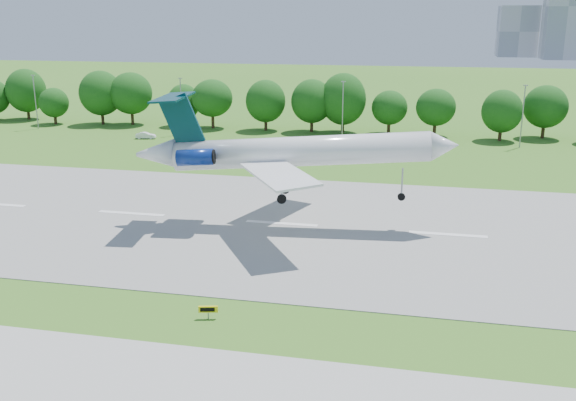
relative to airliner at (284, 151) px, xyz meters
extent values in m
plane|color=#346C1C|center=(19.58, -24.77, -9.28)|extent=(600.00, 600.00, 0.00)
cube|color=gray|center=(19.58, 0.23, -9.24)|extent=(400.00, 45.00, 0.08)
cylinder|color=#382314|center=(-80.42, 67.23, -7.48)|extent=(0.70, 0.70, 3.60)
sphere|color=#104010|center=(-80.42, 67.23, -3.08)|extent=(8.40, 8.40, 8.40)
cylinder|color=#382314|center=(-40.42, 67.23, -7.48)|extent=(0.70, 0.70, 3.60)
sphere|color=#104010|center=(-40.42, 67.23, -3.08)|extent=(8.40, 8.40, 8.40)
cylinder|color=#382314|center=(-0.42, 67.23, -7.48)|extent=(0.70, 0.70, 3.60)
sphere|color=#104010|center=(-0.42, 67.23, -3.08)|extent=(8.40, 8.40, 8.40)
cylinder|color=#382314|center=(39.58, 67.23, -7.48)|extent=(0.70, 0.70, 3.60)
sphere|color=#104010|center=(39.58, 67.23, -3.08)|extent=(8.40, 8.40, 8.40)
cylinder|color=gray|center=(-70.42, 57.23, -3.28)|extent=(0.24, 0.24, 12.00)
cube|color=gray|center=(-70.42, 57.23, 2.82)|extent=(0.90, 0.25, 0.18)
cylinder|color=gray|center=(-35.42, 57.23, -3.28)|extent=(0.24, 0.24, 12.00)
cube|color=gray|center=(-35.42, 57.23, 2.82)|extent=(0.90, 0.25, 0.18)
cylinder|color=gray|center=(-0.42, 57.23, -3.28)|extent=(0.24, 0.24, 12.00)
cube|color=gray|center=(-0.42, 57.23, 2.82)|extent=(0.90, 0.25, 0.18)
cylinder|color=gray|center=(34.58, 57.23, -3.28)|extent=(0.24, 0.24, 12.00)
cube|color=gray|center=(34.58, 57.23, 2.82)|extent=(0.90, 0.25, 0.18)
cube|color=#B2B2B7|center=(94.58, 355.23, 21.72)|extent=(22.00, 22.00, 62.00)
cube|color=#B2B2B7|center=(71.58, 380.23, 6.72)|extent=(24.00, 24.00, 32.00)
cylinder|color=white|center=(1.90, 0.23, -0.04)|extent=(30.68, 7.16, 5.32)
cone|color=white|center=(18.56, 2.24, 0.96)|extent=(3.84, 3.92, 3.72)
cone|color=white|center=(-15.56, -1.88, -0.67)|extent=(5.44, 4.12, 3.82)
cube|color=white|center=(0.94, -7.01, -1.15)|extent=(11.24, 13.83, 0.55)
cube|color=white|center=(-0.75, 7.03, -1.15)|extent=(8.89, 14.06, 0.55)
cube|color=#053139|center=(-12.15, -1.47, 3.32)|extent=(5.43, 1.15, 6.90)
cube|color=#053139|center=(-13.15, -1.59, 6.19)|extent=(4.37, 9.92, 0.41)
cylinder|color=navy|center=(-9.82, -3.83, -0.45)|extent=(4.55, 2.43, 2.17)
cylinder|color=navy|center=(-10.45, 1.38, -0.45)|extent=(4.55, 2.43, 2.17)
cylinder|color=gray|center=(13.94, 1.68, -3.57)|extent=(0.20, 0.20, 3.54)
cylinder|color=black|center=(13.94, 1.68, -5.34)|extent=(0.94, 0.41, 0.91)
cylinder|color=gray|center=(0.16, -2.22, -3.57)|extent=(0.24, 0.24, 3.54)
cylinder|color=black|center=(0.16, -2.22, -5.34)|extent=(1.16, 0.58, 1.11)
cylinder|color=gray|center=(-0.37, 2.19, -3.57)|extent=(0.24, 0.24, 3.54)
cylinder|color=black|center=(-0.37, 2.19, -5.34)|extent=(1.16, 0.58, 1.11)
cube|color=gray|center=(-0.79, -26.31, -8.92)|extent=(0.12, 0.12, 0.72)
cube|color=yellow|center=(-0.79, -26.31, -8.41)|extent=(1.63, 0.56, 0.56)
cube|color=black|center=(-0.76, -26.42, -8.41)|extent=(1.20, 0.31, 0.36)
imported|color=white|center=(-41.15, 50.84, -8.59)|extent=(4.34, 2.29, 1.36)
imported|color=white|center=(17.56, 55.00, -8.64)|extent=(4.03, 2.54, 1.28)
camera|label=1|loc=(16.19, -73.20, 15.25)|focal=40.00mm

